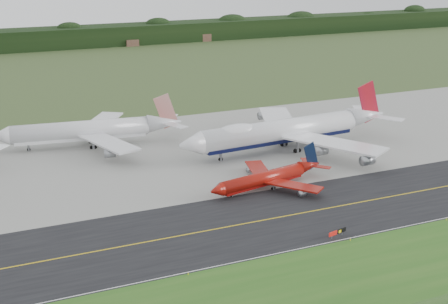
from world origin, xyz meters
TOP-DOWN VIEW (x-y plane):
  - ground at (0.00, 0.00)m, footprint 600.00×600.00m
  - grass_verge at (0.00, -35.00)m, footprint 400.00×30.00m
  - taxiway at (0.00, -4.00)m, footprint 400.00×32.00m
  - apron at (0.00, 51.00)m, footprint 400.00×78.00m
  - taxiway_centreline at (0.00, -4.00)m, footprint 400.00×0.40m
  - taxiway_edge_line at (0.00, -19.50)m, footprint 400.00×0.25m
  - perimeter_fence at (0.00, -48.00)m, footprint 320.00×0.10m
  - horizon_treeline at (0.00, 273.76)m, footprint 700.00×25.00m
  - jet_ba_747 at (20.47, 39.34)m, footprint 73.08×60.35m
  - jet_red_737 at (1.15, 13.79)m, footprint 35.20×28.27m
  - jet_star_tail at (-33.03, 66.89)m, footprint 57.61×47.82m
  - taxiway_sign at (1.13, -17.98)m, footprint 4.90×1.31m
  - edge_marker_left at (-33.59, -20.50)m, footprint 0.16×0.16m
  - edge_marker_center at (2.73, -20.50)m, footprint 0.16×0.16m
  - edge_marker_right at (28.63, -20.50)m, footprint 0.16×0.16m

SIDE VIEW (x-z plane):
  - ground at x=0.00m, z-range 0.00..0.00m
  - grass_verge at x=0.00m, z-range 0.00..0.01m
  - apron at x=0.00m, z-range 0.00..0.01m
  - taxiway at x=0.00m, z-range 0.00..0.02m
  - taxiway_centreline at x=0.00m, z-range 0.03..0.03m
  - taxiway_edge_line at x=0.00m, z-range 0.03..0.03m
  - edge_marker_left at x=-33.59m, z-range 0.00..0.50m
  - edge_marker_center at x=2.73m, z-range 0.00..0.50m
  - edge_marker_right at x=28.63m, z-range 0.00..0.50m
  - perimeter_fence at x=0.00m, z-range -158.90..161.10m
  - taxiway_sign at x=1.13m, z-range 0.34..2.00m
  - jet_red_737 at x=1.15m, z-range -2.14..7.42m
  - jet_star_tail at x=-33.03m, z-range -2.53..12.66m
  - horizon_treeline at x=0.00m, z-range -0.53..11.47m
  - jet_ba_747 at x=20.47m, z-range -2.93..15.43m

